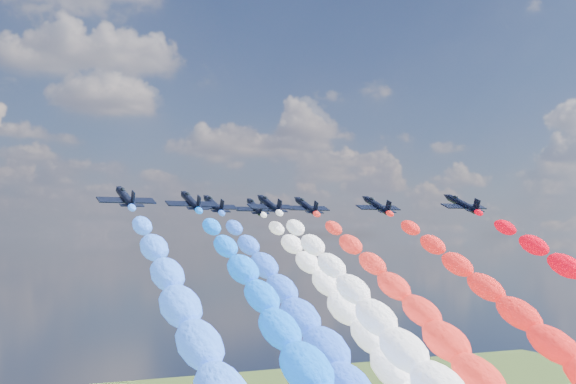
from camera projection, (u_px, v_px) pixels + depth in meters
name	position (u px, v px, depth m)	size (l,w,h in m)	color
jet_0	(126.00, 198.00, 108.94)	(8.47, 11.36, 2.50)	black
jet_1	(191.00, 201.00, 121.23)	(8.47, 11.36, 2.50)	black
jet_2	(214.00, 205.00, 134.37)	(8.47, 11.36, 2.50)	black
trail_2	(335.00, 384.00, 89.06)	(6.95, 94.04, 51.09)	blue
jet_3	(270.00, 204.00, 133.53)	(8.47, 11.36, 2.50)	black
jet_4	(255.00, 207.00, 146.05)	(8.47, 11.36, 2.50)	black
trail_4	(381.00, 367.00, 100.74)	(6.95, 94.04, 51.09)	white
jet_5	(306.00, 206.00, 140.92)	(8.47, 11.36, 2.50)	black
trail_5	(464.00, 374.00, 95.61)	(6.95, 94.04, 51.09)	red
jet_6	(377.00, 205.00, 137.96)	(8.47, 11.36, 2.50)	black
trail_6	(574.00, 379.00, 92.65)	(6.95, 94.04, 51.09)	red
jet_7	(462.00, 204.00, 131.84)	(8.47, 11.36, 2.50)	black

